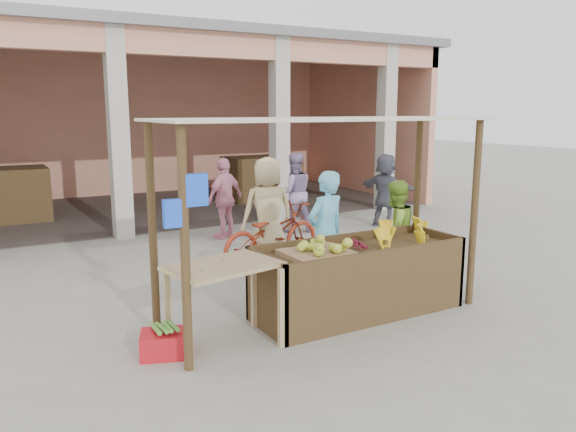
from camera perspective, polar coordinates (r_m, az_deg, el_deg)
ground at (r=6.84m, az=3.65°, el=-10.48°), size 60.00×60.00×0.00m
market_building at (r=14.69m, az=-15.86°, el=11.26°), size 14.40×6.40×4.20m
fruit_stall at (r=6.98m, az=7.15°, el=-6.62°), size 2.60×0.95×0.80m
stall_awning at (r=6.44m, az=3.46°, el=6.30°), size 4.09×1.35×2.39m
banana_heap at (r=7.33m, az=11.50°, el=-1.87°), size 1.10×0.60×0.20m
melon_tray at (r=6.51m, az=3.02°, el=-3.30°), size 0.76×0.66×0.20m
berry_heap at (r=6.86m, az=6.61°, el=-2.92°), size 0.39×0.32×0.12m
side_table at (r=5.90m, az=-6.57°, el=-6.23°), size 1.24×0.95×0.90m
papaya_pile at (r=5.83m, az=-6.62°, el=-3.86°), size 0.76×0.44×0.22m
red_crate at (r=6.00m, az=-12.36°, el=-12.56°), size 0.58×0.50×0.25m
plantain_bundle at (r=5.93m, az=-12.43°, el=-11.09°), size 0.39×0.27×0.08m
produce_sacks at (r=12.71m, az=0.64°, el=1.04°), size 0.86×0.80×0.65m
vendor_blue at (r=7.54m, az=3.86°, el=-1.34°), size 0.76×0.62×1.80m
vendor_green at (r=8.30m, az=10.79°, el=-1.23°), size 0.79×0.51×1.56m
motorcycle at (r=9.02m, az=-1.67°, el=-1.76°), size 1.07×2.09×1.04m
shopper_b at (r=10.90m, az=-6.43°, el=2.08°), size 1.12×0.90×1.68m
shopper_c at (r=8.98m, az=-2.06°, el=1.08°), size 1.01×0.75×1.93m
shopper_d at (r=12.11m, az=9.88°, el=2.79°), size 0.92×1.62×1.65m
shopper_f at (r=11.39m, az=0.61°, el=2.77°), size 0.96×0.69×1.78m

